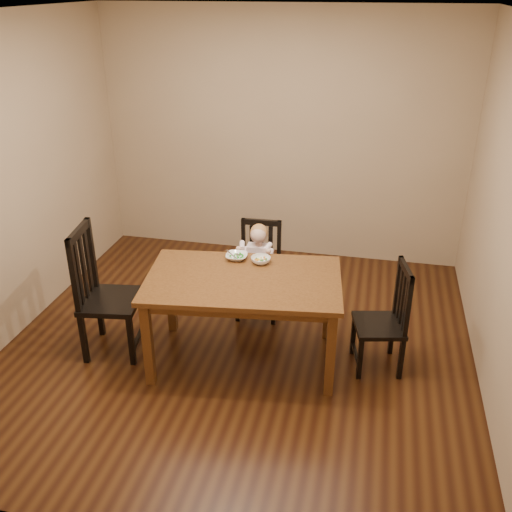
% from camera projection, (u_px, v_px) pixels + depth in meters
% --- Properties ---
extents(room, '(4.01, 4.01, 2.71)m').
position_uv_depth(room, '(237.00, 201.00, 4.43)').
color(room, '#3E210D').
rests_on(room, ground).
extents(dining_table, '(1.65, 1.11, 0.77)m').
position_uv_depth(dining_table, '(243.00, 288.00, 4.55)').
color(dining_table, '#442510').
rests_on(dining_table, room).
extents(chair_child, '(0.41, 0.39, 0.91)m').
position_uv_depth(chair_child, '(259.00, 271.00, 5.35)').
color(chair_child, black).
rests_on(chair_child, room).
extents(chair_left, '(0.53, 0.55, 1.13)m').
position_uv_depth(chair_left, '(104.00, 294.00, 4.74)').
color(chair_left, black).
rests_on(chair_left, room).
extents(chair_right, '(0.46, 0.47, 0.92)m').
position_uv_depth(chair_right, '(385.00, 320.00, 4.56)').
color(chair_right, black).
rests_on(chair_right, room).
extents(toddler, '(0.30, 0.36, 0.48)m').
position_uv_depth(toddler, '(258.00, 261.00, 5.25)').
color(toddler, white).
rests_on(toddler, chair_child).
extents(bowl_peas, '(0.19, 0.19, 0.04)m').
position_uv_depth(bowl_peas, '(237.00, 257.00, 4.81)').
color(bowl_peas, white).
rests_on(bowl_peas, dining_table).
extents(bowl_veg, '(0.17, 0.17, 0.05)m').
position_uv_depth(bowl_veg, '(261.00, 260.00, 4.74)').
color(bowl_veg, white).
rests_on(bowl_veg, dining_table).
extents(fork, '(0.12, 0.08, 0.05)m').
position_uv_depth(fork, '(232.00, 255.00, 4.78)').
color(fork, silver).
rests_on(fork, bowl_peas).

